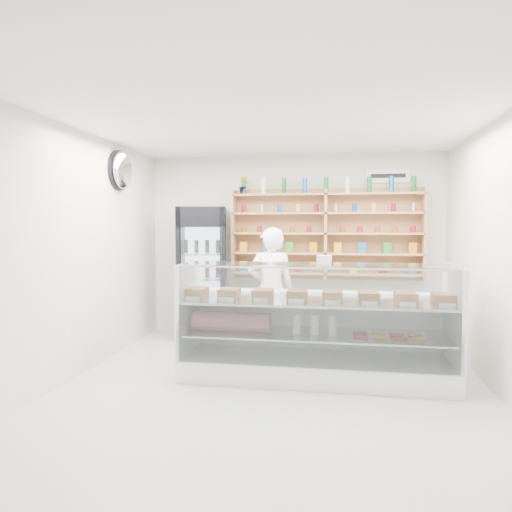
# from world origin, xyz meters

# --- Properties ---
(room) EXTENTS (5.00, 5.00, 5.00)m
(room) POSITION_xyz_m (0.00, 0.00, 1.40)
(room) COLOR #B3B3B8
(room) RESTS_ON ground
(display_counter) EXTENTS (2.97, 0.89, 1.29)m
(display_counter) POSITION_xyz_m (0.42, 0.51, 0.36)
(display_counter) COLOR white
(display_counter) RESTS_ON floor
(shop_worker) EXTENTS (0.69, 0.53, 1.69)m
(shop_worker) POSITION_xyz_m (-0.21, 1.51, 0.85)
(shop_worker) COLOR white
(shop_worker) RESTS_ON floor
(drinks_cooler) EXTENTS (0.85, 0.84, 1.99)m
(drinks_cooler) POSITION_xyz_m (-1.36, 2.13, 1.00)
(drinks_cooler) COLOR black
(drinks_cooler) RESTS_ON floor
(wall_shelving) EXTENTS (2.84, 0.28, 1.33)m
(wall_shelving) POSITION_xyz_m (0.50, 2.34, 1.59)
(wall_shelving) COLOR #A36F4D
(wall_shelving) RESTS_ON back_wall
(potted_plant) EXTENTS (0.17, 0.16, 0.26)m
(potted_plant) POSITION_xyz_m (-0.75, 2.34, 2.33)
(potted_plant) COLOR #1E6626
(potted_plant) RESTS_ON wall_shelving
(security_mirror) EXTENTS (0.15, 0.50, 0.50)m
(security_mirror) POSITION_xyz_m (-2.17, 1.20, 2.45)
(security_mirror) COLOR silver
(security_mirror) RESTS_ON left_wall
(wall_sign) EXTENTS (0.62, 0.03, 0.20)m
(wall_sign) POSITION_xyz_m (1.40, 2.47, 2.45)
(wall_sign) COLOR white
(wall_sign) RESTS_ON back_wall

